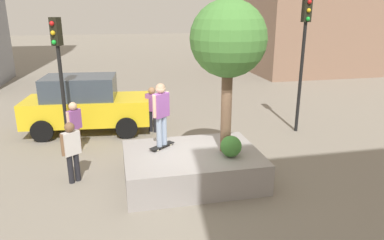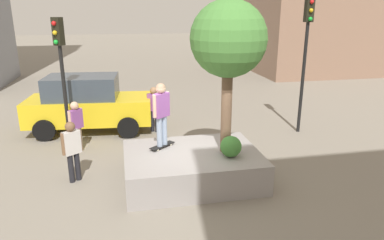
{
  "view_description": "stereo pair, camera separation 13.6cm",
  "coord_description": "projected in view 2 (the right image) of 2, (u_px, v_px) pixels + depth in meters",
  "views": [
    {
      "loc": [
        -1.85,
        -8.65,
        4.47
      ],
      "look_at": [
        0.03,
        -0.06,
        1.72
      ],
      "focal_mm": 33.33,
      "sensor_mm": 36.0,
      "label": 1
    },
    {
      "loc": [
        -1.72,
        -8.68,
        4.47
      ],
      "look_at": [
        0.03,
        -0.06,
        1.72
      ],
      "focal_mm": 33.33,
      "sensor_mm": 36.0,
      "label": 2
    }
  ],
  "objects": [
    {
      "name": "pedestrian_crossing",
      "position": [
        72.0,
        147.0,
        9.4
      ],
      "size": [
        0.48,
        0.42,
        1.68
      ],
      "color": "black",
      "rests_on": "ground"
    },
    {
      "name": "taxi_cab",
      "position": [
        88.0,
        103.0,
        13.36
      ],
      "size": [
        4.71,
        2.48,
        2.12
      ],
      "color": "gold",
      "rests_on": "ground"
    },
    {
      "name": "plaza_tree",
      "position": [
        228.0,
        41.0,
        8.72
      ],
      "size": [
        1.91,
        1.91,
        3.91
      ],
      "color": "brown",
      "rests_on": "planter_ledge"
    },
    {
      "name": "boxwood_shrub",
      "position": [
        231.0,
        146.0,
        9.14
      ],
      "size": [
        0.55,
        0.55,
        0.55
      ],
      "primitive_type": "sphere",
      "color": "#3D7A33",
      "rests_on": "planter_ledge"
    },
    {
      "name": "planter_ledge",
      "position": [
        192.0,
        166.0,
        9.61
      ],
      "size": [
        3.58,
        2.61,
        0.82
      ],
      "primitive_type": "cube",
      "color": "gray",
      "rests_on": "ground"
    },
    {
      "name": "ground_plane",
      "position": [
        190.0,
        179.0,
        9.78
      ],
      "size": [
        120.0,
        120.0,
        0.0
      ],
      "primitive_type": "plane",
      "color": "gray"
    },
    {
      "name": "skateboarder",
      "position": [
        161.0,
        110.0,
        9.49
      ],
      "size": [
        0.48,
        0.45,
        1.73
      ],
      "color": "#8C9EB7",
      "rests_on": "skateboard"
    },
    {
      "name": "traffic_light_corner",
      "position": [
        306.0,
        43.0,
        12.59
      ],
      "size": [
        0.29,
        0.35,
        4.88
      ],
      "color": "black",
      "rests_on": "ground"
    },
    {
      "name": "passerby_with_bag",
      "position": [
        154.0,
        106.0,
        13.28
      ],
      "size": [
        0.5,
        0.42,
        1.72
      ],
      "color": "black",
      "rests_on": "ground"
    },
    {
      "name": "traffic_light_median",
      "position": [
        61.0,
        61.0,
        11.29
      ],
      "size": [
        0.36,
        0.37,
        4.23
      ],
      "color": "black",
      "rests_on": "ground"
    },
    {
      "name": "skateboard",
      "position": [
        162.0,
        146.0,
        9.79
      ],
      "size": [
        0.75,
        0.67,
        0.07
      ],
      "color": "black",
      "rests_on": "planter_ledge"
    },
    {
      "name": "bystander_watching",
      "position": [
        76.0,
        123.0,
        11.39
      ],
      "size": [
        0.44,
        0.46,
        1.68
      ],
      "color": "#847056",
      "rests_on": "ground"
    }
  ]
}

